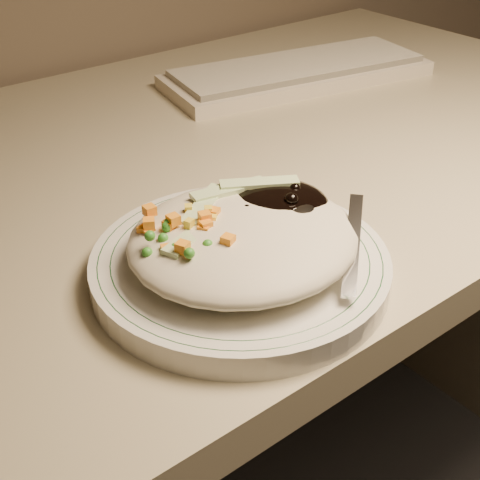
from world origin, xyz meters
TOP-DOWN VIEW (x-y plane):
  - desk at (0.00, 1.38)m, footprint 1.40×0.70m
  - plate at (-0.06, 1.16)m, footprint 0.25×0.25m
  - plate_rim at (-0.06, 1.16)m, footprint 0.23×0.23m
  - meal at (-0.06, 1.16)m, footprint 0.20×0.19m
  - keyboard at (0.31, 1.49)m, footprint 0.41×0.21m

SIDE VIEW (x-z plane):
  - desk at x=0.00m, z-range 0.17..0.91m
  - plate at x=-0.06m, z-range 0.74..0.76m
  - keyboard at x=0.31m, z-range 0.74..0.77m
  - plate_rim at x=-0.06m, z-range 0.76..0.76m
  - meal at x=-0.06m, z-range 0.76..0.81m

